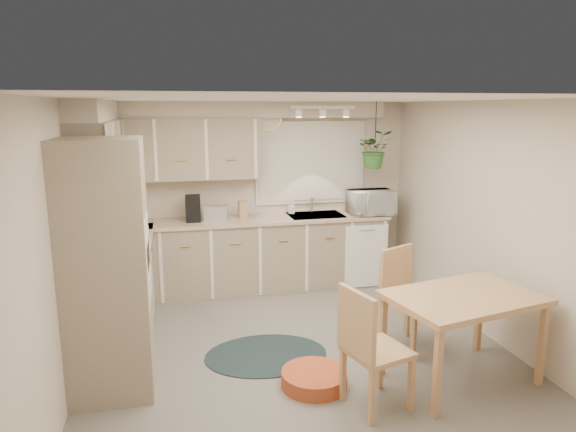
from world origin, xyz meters
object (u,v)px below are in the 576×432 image
at_px(dining_table, 461,338).
at_px(pet_bed, 314,379).
at_px(braided_rug, 266,355).
at_px(chair_left, 378,347).
at_px(microwave, 371,200).
at_px(chair_back, 412,300).

relative_size(dining_table, pet_bed, 2.20).
bearing_deg(braided_rug, pet_bed, -64.61).
distance_m(chair_left, braided_rug, 1.33).
relative_size(braided_rug, pet_bed, 2.08).
relative_size(chair_left, microwave, 1.71).
bearing_deg(dining_table, braided_rug, 152.44).
distance_m(chair_back, microwave, 2.07).
distance_m(chair_left, pet_bed, 0.70).
relative_size(dining_table, chair_back, 1.26).
height_order(chair_back, braided_rug, chair_back).
relative_size(chair_left, chair_back, 1.01).
bearing_deg(microwave, chair_back, -100.23).
bearing_deg(chair_left, chair_back, 124.98).
distance_m(dining_table, microwave, 2.71).
relative_size(dining_table, chair_left, 1.25).
xyz_separation_m(braided_rug, microwave, (1.75, 1.78, 1.13)).
distance_m(braided_rug, pet_bed, 0.70).
bearing_deg(braided_rug, chair_back, -6.14).
xyz_separation_m(pet_bed, microwave, (1.45, 2.41, 1.07)).
distance_m(chair_left, chair_back, 1.12).
height_order(chair_back, pet_bed, chair_back).
xyz_separation_m(chair_left, microwave, (1.05, 2.80, 0.64)).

